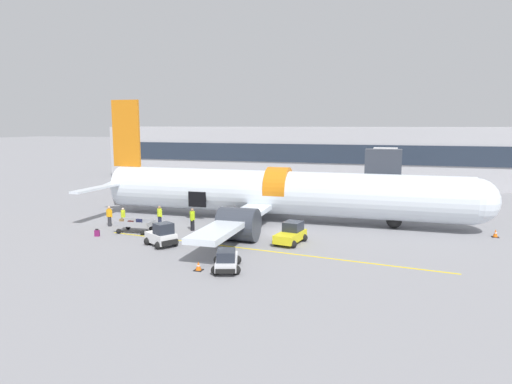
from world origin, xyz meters
The scene contains 17 objects.
ground_plane centered at (0.00, 0.00, 0.00)m, with size 500.00×500.00×0.00m, color gray.
apron_marking_line centered at (0.83, -5.23, 0.00)m, with size 25.49×3.28×0.01m.
terminal_strip centered at (0.00, 34.65, 4.15)m, with size 70.50×9.35×8.30m.
jet_bridge_stub centered at (8.58, 10.30, 5.00)m, with size 3.13×9.31×6.50m.
airplane centered at (-0.77, 4.64, 2.54)m, with size 36.46×29.41×11.04m.
baggage_tug_lead centered at (0.18, -10.02, 0.58)m, with size 2.31×3.32×1.33m.
baggage_tug_mid centered at (2.48, -2.72, 0.67)m, with size 2.27×3.40×1.54m.
baggage_tug_rear centered at (-6.23, -6.19, 0.71)m, with size 2.75×2.51×1.72m.
baggage_cart_loading centered at (-10.30, -3.09, 0.55)m, with size 3.96×2.00×1.15m.
ground_crew_loader_a centered at (-12.53, -1.41, 0.85)m, with size 0.50×0.54×1.61m.
ground_crew_loader_b centered at (-9.61, -0.35, 0.92)m, with size 0.60×0.51×1.74m.
ground_crew_driver centered at (-13.67, -1.74, 0.92)m, with size 0.60×0.42×1.74m.
ground_crew_supervisor centered at (-6.17, -1.14, 0.98)m, with size 0.51×0.65×1.86m.
suitcase_on_tarmac_upright centered at (-8.29, -4.65, 0.29)m, with size 0.54×0.36×0.69m.
suitcase_on_tarmac_spare centered at (-12.45, -5.15, 0.25)m, with size 0.42×0.28×0.61m.
safety_cone_nose centered at (17.25, 3.64, 0.30)m, with size 0.51×0.51×0.64m.
safety_cone_engine_left centered at (-1.41, -10.58, 0.25)m, with size 0.52×0.52×0.55m.
Camera 1 is at (9.57, -34.72, 8.63)m, focal length 32.00 mm.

